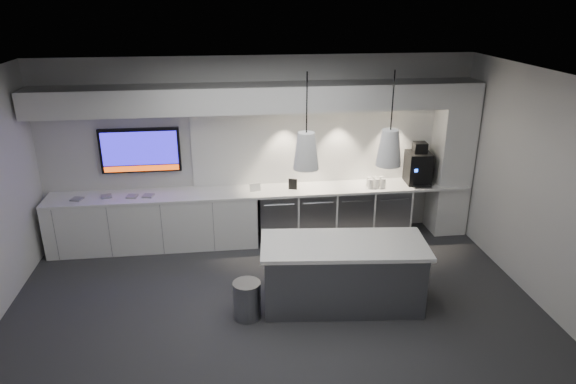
{
  "coord_description": "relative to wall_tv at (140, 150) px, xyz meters",
  "views": [
    {
      "loc": [
        -0.55,
        -5.6,
        3.88
      ],
      "look_at": [
        0.29,
        1.1,
        1.26
      ],
      "focal_mm": 32.0,
      "sensor_mm": 36.0,
      "label": 1
    }
  ],
  "objects": [
    {
      "name": "pendant_right",
      "position": [
        3.3,
        -2.31,
        0.59
      ],
      "size": [
        0.31,
        0.31,
        1.14
      ],
      "color": "white",
      "rests_on": "ceiling"
    },
    {
      "name": "coffee_machine",
      "position": [
        4.53,
        -0.25,
        -0.37
      ],
      "size": [
        0.41,
        0.58,
        0.7
      ],
      "rotation": [
        0.0,
        0.0,
        -0.07
      ],
      "color": "black",
      "rests_on": "back_counter"
    },
    {
      "name": "bin",
      "position": [
        1.53,
        -2.45,
        -1.31
      ],
      "size": [
        0.42,
        0.42,
        0.5
      ],
      "primitive_type": "cylinder",
      "rotation": [
        0.0,
        0.0,
        -0.21
      ],
      "color": "gray",
      "rests_on": "floor"
    },
    {
      "name": "wall_right",
      "position": [
        5.4,
        -2.45,
        -0.06
      ],
      "size": [
        0.0,
        7.0,
        7.0
      ],
      "primitive_type": "plane",
      "rotation": [
        1.57,
        0.0,
        -1.57
      ],
      "color": "silver",
      "rests_on": "floor"
    },
    {
      "name": "back_counter",
      "position": [
        1.9,
        -0.27,
        -0.68
      ],
      "size": [
        6.8,
        0.65,
        0.04
      ],
      "primitive_type": "cube",
      "color": "white",
      "rests_on": "left_base_cabinets"
    },
    {
      "name": "fridge_unit_b",
      "position": [
        2.78,
        -0.27,
        -1.13
      ],
      "size": [
        0.6,
        0.61,
        0.85
      ],
      "primitive_type": "cube",
      "color": "gray",
      "rests_on": "floor"
    },
    {
      "name": "tray_c",
      "position": [
        -0.15,
        -0.32,
        -0.65
      ],
      "size": [
        0.18,
        0.18,
        0.02
      ],
      "primitive_type": "cube",
      "rotation": [
        0.0,
        0.0,
        -0.13
      ],
      "color": "gray",
      "rests_on": "back_counter"
    },
    {
      "name": "fridge_unit_c",
      "position": [
        3.41,
        -0.27,
        -1.13
      ],
      "size": [
        0.6,
        0.61,
        0.85
      ],
      "primitive_type": "cube",
      "color": "gray",
      "rests_on": "floor"
    },
    {
      "name": "backsplash",
      "position": [
        3.1,
        0.03,
        -0.01
      ],
      "size": [
        4.6,
        0.03,
        1.3
      ],
      "primitive_type": "cube",
      "color": "white",
      "rests_on": "wall_back"
    },
    {
      "name": "fridge_unit_d",
      "position": [
        4.04,
        -0.27,
        -1.13
      ],
      "size": [
        0.6,
        0.61,
        0.85
      ],
      "primitive_type": "cube",
      "color": "gray",
      "rests_on": "floor"
    },
    {
      "name": "tray_a",
      "position": [
        -0.97,
        -0.34,
        -0.65
      ],
      "size": [
        0.2,
        0.2,
        0.02
      ],
      "primitive_type": "cube",
      "rotation": [
        0.0,
        0.0,
        -0.3
      ],
      "color": "gray",
      "rests_on": "back_counter"
    },
    {
      "name": "sign_white",
      "position": [
        1.79,
        -0.32,
        -0.59
      ],
      "size": [
        0.18,
        0.06,
        0.14
      ],
      "primitive_type": "cube",
      "rotation": [
        0.0,
        0.0,
        0.22
      ],
      "color": "white",
      "rests_on": "back_counter"
    },
    {
      "name": "floor",
      "position": [
        1.9,
        -2.45,
        -1.56
      ],
      "size": [
        7.0,
        7.0,
        0.0
      ],
      "primitive_type": "plane",
      "color": "#2E2F31",
      "rests_on": "ground"
    },
    {
      "name": "island",
      "position": [
        2.79,
        -2.31,
        -1.1
      ],
      "size": [
        2.21,
        1.12,
        0.9
      ],
      "rotation": [
        0.0,
        0.0,
        -0.1
      ],
      "color": "gray",
      "rests_on": "floor"
    },
    {
      "name": "wall_tv",
      "position": [
        0.0,
        0.0,
        0.0
      ],
      "size": [
        1.25,
        0.07,
        0.72
      ],
      "color": "black",
      "rests_on": "wall_back"
    },
    {
      "name": "soffit",
      "position": [
        1.9,
        -0.25,
        0.84
      ],
      "size": [
        6.9,
        0.6,
        0.4
      ],
      "primitive_type": "cube",
      "color": "white",
      "rests_on": "wall_back"
    },
    {
      "name": "tray_b",
      "position": [
        -0.55,
        -0.28,
        -0.65
      ],
      "size": [
        0.2,
        0.2,
        0.02
      ],
      "primitive_type": "cube",
      "rotation": [
        0.0,
        0.0,
        0.27
      ],
      "color": "gray",
      "rests_on": "back_counter"
    },
    {
      "name": "tray_d",
      "position": [
        0.1,
        -0.33,
        -0.65
      ],
      "size": [
        0.19,
        0.19,
        0.02
      ],
      "primitive_type": "cube",
      "rotation": [
        0.0,
        0.0,
        -0.23
      ],
      "color": "gray",
      "rests_on": "back_counter"
    },
    {
      "name": "left_base_cabinets",
      "position": [
        0.15,
        -0.27,
        -1.13
      ],
      "size": [
        3.3,
        0.63,
        0.86
      ],
      "primitive_type": "cube",
      "color": "white",
      "rests_on": "floor"
    },
    {
      "name": "wall_front",
      "position": [
        1.9,
        -4.95,
        -0.06
      ],
      "size": [
        7.0,
        0.0,
        7.0
      ],
      "primitive_type": "plane",
      "rotation": [
        -1.57,
        0.0,
        0.0
      ],
      "color": "silver",
      "rests_on": "floor"
    },
    {
      "name": "fridge_unit_a",
      "position": [
        2.15,
        -0.27,
        -1.13
      ],
      "size": [
        0.6,
        0.61,
        0.85
      ],
      "primitive_type": "cube",
      "color": "gray",
      "rests_on": "floor"
    },
    {
      "name": "pendant_left",
      "position": [
        2.29,
        -2.31,
        0.59
      ],
      "size": [
        0.31,
        0.31,
        1.14
      ],
      "color": "white",
      "rests_on": "ceiling"
    },
    {
      "name": "wall_back",
      "position": [
        1.9,
        0.05,
        -0.06
      ],
      "size": [
        7.0,
        0.0,
        7.0
      ],
      "primitive_type": "plane",
      "rotation": [
        1.57,
        0.0,
        0.0
      ],
      "color": "silver",
      "rests_on": "floor"
    },
    {
      "name": "column",
      "position": [
        5.1,
        -0.25,
        -0.26
      ],
      "size": [
        0.55,
        0.55,
        2.6
      ],
      "primitive_type": "cube",
      "color": "white",
      "rests_on": "floor"
    },
    {
      "name": "sign_black",
      "position": [
        2.4,
        -0.3,
        -0.57
      ],
      "size": [
        0.14,
        0.06,
        0.18
      ],
      "primitive_type": "cube",
      "rotation": [
        0.0,
        0.0,
        -0.29
      ],
      "color": "black",
      "rests_on": "back_counter"
    },
    {
      "name": "cup_cluster",
      "position": [
        3.77,
        -0.38,
        -0.58
      ],
      "size": [
        0.3,
        0.19,
        0.16
      ],
      "primitive_type": null,
      "color": "white",
      "rests_on": "back_counter"
    },
    {
      "name": "ceiling",
      "position": [
        1.9,
        -2.45,
        1.44
      ],
      "size": [
        7.0,
        7.0,
        0.0
      ],
      "primitive_type": "plane",
      "rotation": [
        3.14,
        0.0,
        0.0
      ],
      "color": "black",
      "rests_on": "wall_back"
    }
  ]
}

